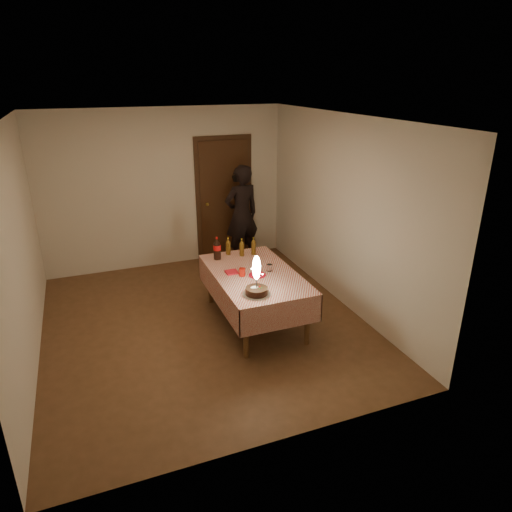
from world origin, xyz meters
The scene contains 13 objects.
ground centered at (0.00, 0.00, 0.00)m, with size 4.00×4.50×0.01m, color brown.
room_shell centered at (0.03, 0.08, 1.65)m, with size 4.04×4.54×2.62m.
dining_table centered at (0.63, -0.18, 0.60)m, with size 1.02×1.72×0.70m.
birthday_cake centered at (0.44, -0.76, 0.83)m, with size 0.32×0.32×0.48m.
red_plate centered at (0.64, -0.26, 0.70)m, with size 0.22×0.22×0.01m, color red.
red_cup centered at (0.46, -0.21, 0.75)m, with size 0.08×0.08×0.10m, color #A8160B.
clear_cup centered at (0.84, -0.19, 0.74)m, with size 0.07×0.07×0.09m, color white.
napkin_stack centered at (0.36, -0.07, 0.71)m, with size 0.15×0.15×0.02m, color #B1141F.
cola_bottle centered at (0.33, 0.45, 0.85)m, with size 0.10×0.10×0.32m.
amber_bottle_left centered at (0.52, 0.56, 0.82)m, with size 0.06×0.06×0.25m.
amber_bottle_right centered at (0.85, 0.43, 0.82)m, with size 0.06×0.06×0.25m.
amber_bottle_mid centered at (0.68, 0.44, 0.82)m, with size 0.06×0.06×0.25m.
photographer centered at (1.18, 1.85, 0.85)m, with size 0.68×0.50×1.70m.
Camera 1 is at (-1.28, -5.15, 3.05)m, focal length 32.00 mm.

